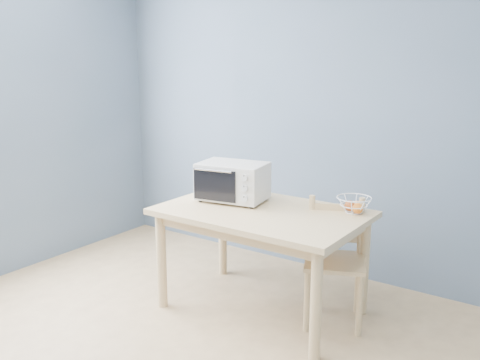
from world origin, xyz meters
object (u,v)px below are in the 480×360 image
Objects in this scene: dining_table at (262,224)px; fruit_basket at (354,205)px; dining_chair at (334,262)px; toaster_oven at (230,181)px.

dining_table is 0.65m from fruit_basket.
fruit_basket is 0.34× the size of dining_chair.
dining_table is at bearing -23.39° from toaster_oven.
toaster_oven is at bearing 161.70° from dining_chair.
dining_table is 4.84× the size of fruit_basket.
toaster_oven reaches higher than fruit_basket.
fruit_basket reaches higher than dining_table.
dining_chair is (-0.07, -0.14, -0.39)m from fruit_basket.
fruit_basket is 0.42m from dining_chair.
toaster_oven is 0.91m from fruit_basket.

